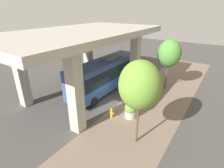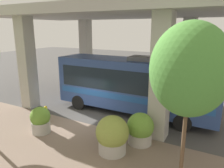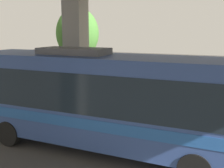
{
  "view_description": "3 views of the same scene",
  "coord_description": "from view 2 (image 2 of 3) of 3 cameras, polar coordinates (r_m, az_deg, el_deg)",
  "views": [
    {
      "loc": [
        -7.97,
        12.58,
        8.83
      ],
      "look_at": [
        0.68,
        -0.31,
        2.04
      ],
      "focal_mm": 28.0,
      "sensor_mm": 36.0,
      "label": 1
    },
    {
      "loc": [
        -9.79,
        -7.62,
        5.53
      ],
      "look_at": [
        1.44,
        -1.47,
        2.23
      ],
      "focal_mm": 35.0,
      "sensor_mm": 36.0,
      "label": 2
    },
    {
      "loc": [
        11.94,
        2.2,
        4.51
      ],
      "look_at": [
        0.5,
        -2.86,
        2.06
      ],
      "focal_mm": 45.0,
      "sensor_mm": 36.0,
      "label": 3
    }
  ],
  "objects": [
    {
      "name": "planter_front",
      "position": [
        10.04,
        0.1,
        -13.26
      ],
      "size": [
        1.5,
        1.5,
        1.78
      ],
      "color": "#ADA89E",
      "rests_on": "ground"
    },
    {
      "name": "ground_plane",
      "position": [
        13.58,
        -8.51,
        -9.76
      ],
      "size": [
        80.0,
        80.0,
        0.0
      ],
      "primitive_type": "plane",
      "color": "#474442",
      "rests_on": "ground"
    },
    {
      "name": "fire_hydrant",
      "position": [
        14.08,
        -16.89,
        -7.29
      ],
      "size": [
        0.49,
        0.23,
        0.93
      ],
      "color": "gold",
      "rests_on": "ground"
    },
    {
      "name": "sidewalk_strip",
      "position": [
        11.6,
        -17.75,
        -14.72
      ],
      "size": [
        6.0,
        40.0,
        0.02
      ],
      "color": "#7A6656",
      "rests_on": "ground"
    },
    {
      "name": "overpass",
      "position": [
        15.76,
        -0.23,
        16.15
      ],
      "size": [
        9.4,
        17.42,
        6.9
      ],
      "color": "#ADA89E",
      "rests_on": "ground"
    },
    {
      "name": "bus",
      "position": [
        14.19,
        5.85,
        0.22
      ],
      "size": [
        2.61,
        10.47,
        3.82
      ],
      "color": "#334C8C",
      "rests_on": "ground"
    },
    {
      "name": "planter_back",
      "position": [
        12.48,
        -18.17,
        -8.97
      ],
      "size": [
        1.06,
        1.06,
        1.47
      ],
      "color": "#ADA89E",
      "rests_on": "ground"
    },
    {
      "name": "planter_middle",
      "position": [
        10.9,
        7.41,
        -11.6
      ],
      "size": [
        1.31,
        1.31,
        1.58
      ],
      "color": "#ADA89E",
      "rests_on": "ground"
    },
    {
      "name": "street_tree_near",
      "position": [
        7.28,
        19.66,
        3.48
      ],
      "size": [
        2.53,
        2.53,
        5.78
      ],
      "color": "brown",
      "rests_on": "ground"
    }
  ]
}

